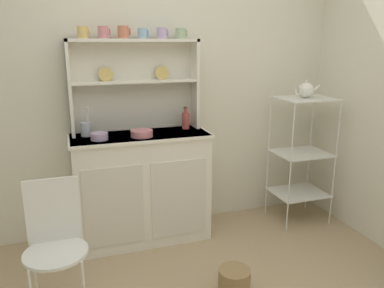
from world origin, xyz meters
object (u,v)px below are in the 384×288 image
at_px(jam_bottle, 186,120).
at_px(porcelain_teapot, 306,90).
at_px(hutch_cabinet, 142,186).
at_px(bowl_mixing_large, 99,136).
at_px(cup_gold_0, 83,32).
at_px(hutch_shelf_unit, 134,78).
at_px(utensil_jar, 86,129).
at_px(wire_chair, 55,237).
at_px(floor_basket, 234,281).
at_px(bakers_rack, 302,147).

xyz_separation_m(jam_bottle, porcelain_teapot, (1.03, -0.19, 0.23)).
distance_m(hutch_cabinet, bowl_mixing_large, 0.57).
bearing_deg(cup_gold_0, hutch_shelf_unit, 6.45).
bearing_deg(jam_bottle, utensil_jar, -179.41).
xyz_separation_m(hutch_shelf_unit, wire_chair, (-0.66, -0.94, -0.81)).
bearing_deg(floor_basket, bowl_mixing_large, 131.34).
height_order(wire_chair, porcelain_teapot, porcelain_teapot).
xyz_separation_m(hutch_cabinet, hutch_shelf_unit, (-0.00, 0.16, 0.86)).
bearing_deg(jam_bottle, wire_chair, -141.07).
xyz_separation_m(wire_chair, porcelain_teapot, (2.09, 0.67, 0.69)).
bearing_deg(utensil_jar, hutch_shelf_unit, 12.11).
bearing_deg(hutch_shelf_unit, wire_chair, -125.09).
bearing_deg(jam_bottle, hutch_shelf_unit, 169.04).
height_order(wire_chair, jam_bottle, jam_bottle).
relative_size(wire_chair, cup_gold_0, 9.52).
relative_size(hutch_cabinet, bakers_rack, 0.96).
distance_m(hutch_shelf_unit, utensil_jar, 0.55).
bearing_deg(porcelain_teapot, bakers_rack, -0.00).
distance_m(hutch_cabinet, utensil_jar, 0.65).
xyz_separation_m(floor_basket, utensil_jar, (-0.82, 0.99, 0.88)).
bearing_deg(jam_bottle, cup_gold_0, 177.35).
height_order(bowl_mixing_large, porcelain_teapot, porcelain_teapot).
bearing_deg(jam_bottle, porcelain_teapot, -10.54).
height_order(hutch_cabinet, bowl_mixing_large, bowl_mixing_large).
height_order(hutch_cabinet, floor_basket, hutch_cabinet).
relative_size(bakers_rack, porcelain_teapot, 5.13).
relative_size(bakers_rack, wire_chair, 1.34).
distance_m(bakers_rack, wire_chair, 2.20).
bearing_deg(cup_gold_0, porcelain_teapot, -7.16).
height_order(hutch_shelf_unit, jam_bottle, hutch_shelf_unit).
xyz_separation_m(hutch_shelf_unit, utensil_jar, (-0.40, -0.09, -0.36)).
relative_size(wire_chair, porcelain_teapot, 3.82).
bearing_deg(cup_gold_0, utensil_jar, -123.29).
xyz_separation_m(hutch_shelf_unit, porcelain_teapot, (1.43, -0.27, -0.12)).
relative_size(wire_chair, bowl_mixing_large, 6.65).
height_order(hutch_shelf_unit, cup_gold_0, cup_gold_0).
xyz_separation_m(wire_chair, jam_bottle, (1.06, 0.86, 0.46)).
bearing_deg(hutch_shelf_unit, cup_gold_0, -173.55).
bearing_deg(jam_bottle, hutch_cabinet, -167.96).
relative_size(floor_basket, utensil_jar, 0.93).
bearing_deg(wire_chair, hutch_shelf_unit, 60.35).
relative_size(utensil_jar, porcelain_teapot, 1.02).
bearing_deg(wire_chair, hutch_cabinet, 55.00).
bearing_deg(jam_bottle, bowl_mixing_large, -167.57).
distance_m(bowl_mixing_large, utensil_jar, 0.18).
distance_m(floor_basket, jam_bottle, 1.34).
distance_m(bakers_rack, bowl_mixing_large, 1.77).
bearing_deg(jam_bottle, bakers_rack, -10.53).
xyz_separation_m(utensil_jar, porcelain_teapot, (1.83, -0.18, 0.25)).
distance_m(hutch_shelf_unit, jam_bottle, 0.54).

